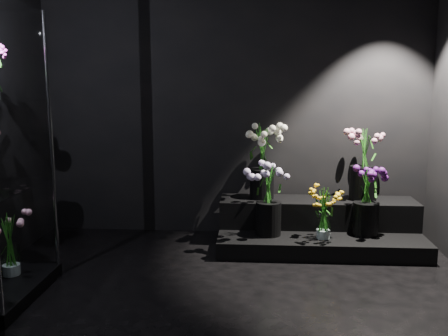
{
  "coord_description": "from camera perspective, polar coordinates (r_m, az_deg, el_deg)",
  "views": [
    {
      "loc": [
        0.23,
        -3.21,
        1.6
      ],
      "look_at": [
        -0.06,
        1.2,
        0.84
      ],
      "focal_mm": 40.0,
      "sensor_mm": 36.0,
      "label": 1
    }
  ],
  "objects": [
    {
      "name": "floor",
      "position": [
        3.59,
        -0.37,
        -16.64
      ],
      "size": [
        4.0,
        4.0,
        0.0
      ],
      "primitive_type": "plane",
      "color": "black",
      "rests_on": "ground"
    },
    {
      "name": "bouquet_case_base_pink",
      "position": [
        4.28,
        -23.32,
        -7.94
      ],
      "size": [
        0.43,
        0.43,
        0.49
      ],
      "rotation": [
        0.0,
        0.0,
        -0.43
      ],
      "color": "white",
      "rests_on": "display_case"
    },
    {
      "name": "bouquet_cream_roses",
      "position": [
        5.01,
        4.39,
        1.52
      ],
      "size": [
        0.47,
        0.47,
        0.76
      ],
      "rotation": [
        0.0,
        0.0,
        -0.13
      ],
      "color": "black",
      "rests_on": "display_riser"
    },
    {
      "name": "wall_back",
      "position": [
        5.22,
        1.21,
        7.61
      ],
      "size": [
        4.0,
        0.0,
        4.0
      ],
      "primitive_type": "plane",
      "rotation": [
        1.57,
        0.0,
        0.0
      ],
      "color": "black",
      "rests_on": "floor"
    },
    {
      "name": "bouquet_purple",
      "position": [
        4.89,
        15.98,
        -3.11
      ],
      "size": [
        0.42,
        0.42,
        0.68
      ],
      "rotation": [
        0.0,
        0.0,
        -0.43
      ],
      "color": "black",
      "rests_on": "display_riser"
    },
    {
      "name": "bouquet_pink_roses",
      "position": [
        5.14,
        15.74,
        0.93
      ],
      "size": [
        0.47,
        0.47,
        0.71
      ],
      "rotation": [
        0.0,
        0.0,
        0.25
      ],
      "color": "black",
      "rests_on": "display_riser"
    },
    {
      "name": "wall_front",
      "position": [
        1.25,
        -7.07,
        0.51
      ],
      "size": [
        4.0,
        0.0,
        4.0
      ],
      "primitive_type": "plane",
      "rotation": [
        -1.57,
        0.0,
        0.0
      ],
      "color": "black",
      "rests_on": "floor"
    },
    {
      "name": "bouquet_orange_bells",
      "position": [
        4.7,
        11.35,
        -4.99
      ],
      "size": [
        0.32,
        0.32,
        0.49
      ],
      "rotation": [
        0.0,
        0.0,
        0.39
      ],
      "color": "white",
      "rests_on": "display_riser"
    },
    {
      "name": "bouquet_lilac",
      "position": [
        4.71,
        5.14,
        -2.9
      ],
      "size": [
        0.47,
        0.47,
        0.68
      ],
      "rotation": [
        0.0,
        0.0,
        0.26
      ],
      "color": "black",
      "rests_on": "display_riser"
    },
    {
      "name": "display_riser",
      "position": [
        5.06,
        10.73,
        -6.66
      ],
      "size": [
        1.95,
        0.87,
        0.43
      ],
      "color": "black",
      "rests_on": "floor"
    }
  ]
}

